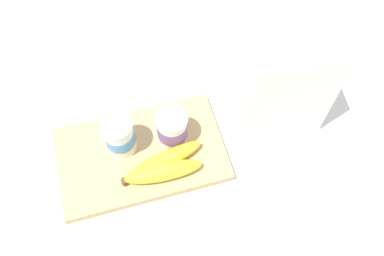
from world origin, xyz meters
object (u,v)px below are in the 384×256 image
at_px(yogurt_cup_front, 121,136).
at_px(yogurt_cup_back, 174,128).
at_px(banana_bunch, 164,166).
at_px(cereal_box, 289,91).
at_px(cutting_board, 142,154).

bearing_deg(yogurt_cup_front, yogurt_cup_back, -4.43).
relative_size(yogurt_cup_front, yogurt_cup_back, 1.11).
bearing_deg(banana_bunch, yogurt_cup_front, 132.87).
bearing_deg(banana_bunch, cereal_box, 11.40).
height_order(cereal_box, banana_bunch, cereal_box).
xyz_separation_m(cereal_box, banana_bunch, (-0.28, -0.06, -0.08)).
distance_m(cutting_board, yogurt_cup_front, 0.07).
height_order(yogurt_cup_back, banana_bunch, yogurt_cup_back).
bearing_deg(cereal_box, cutting_board, -172.40).
height_order(cereal_box, yogurt_cup_front, cereal_box).
bearing_deg(cereal_box, yogurt_cup_front, -176.32).
height_order(cereal_box, yogurt_cup_back, cereal_box).
xyz_separation_m(cutting_board, yogurt_cup_back, (0.08, 0.02, 0.05)).
distance_m(cereal_box, yogurt_cup_front, 0.36).
bearing_deg(cutting_board, yogurt_cup_front, 145.00).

